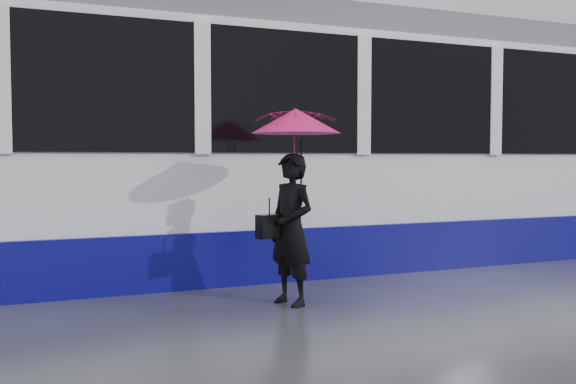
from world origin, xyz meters
name	(u,v)px	position (x,y,z in m)	size (l,w,h in m)	color
ground	(188,319)	(0.00, 0.00, 0.00)	(90.00, 90.00, 0.00)	#27272B
rails	(140,272)	(0.00, 2.50, 0.01)	(34.00, 1.51, 0.02)	#3F3D38
woman	(291,229)	(1.08, 0.18, 0.74)	(0.54, 0.36, 1.49)	black
umbrella	(296,138)	(1.13, 0.18, 1.63)	(1.12, 1.12, 1.00)	#DD1253
handbag	(269,226)	(0.86, 0.20, 0.78)	(0.29, 0.20, 0.41)	black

